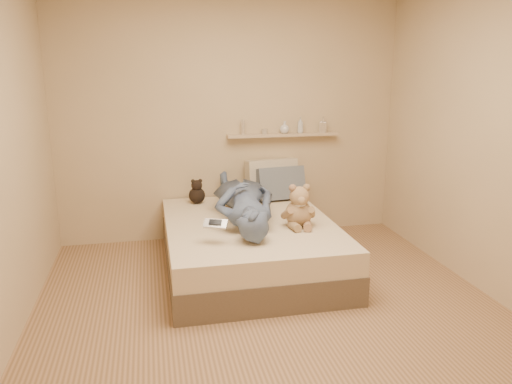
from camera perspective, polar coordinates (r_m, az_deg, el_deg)
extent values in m
plane|color=#9E7551|center=(3.86, 2.09, -14.00)|extent=(3.80, 3.80, 0.00)
plane|color=tan|center=(5.28, -2.89, 8.61)|extent=(3.60, 0.00, 3.60)
plane|color=tan|center=(1.71, 18.35, -4.72)|extent=(3.60, 0.00, 3.60)
plane|color=tan|center=(4.25, 26.63, 5.66)|extent=(0.00, 3.80, 3.80)
cube|color=brown|center=(4.63, -0.74, -7.26)|extent=(1.50, 1.90, 0.25)
cube|color=beige|center=(4.55, -0.74, -4.63)|extent=(1.48, 1.88, 0.20)
cube|color=silver|center=(3.94, -4.66, -3.64)|extent=(0.20, 0.15, 0.06)
cube|color=black|center=(3.93, -4.69, -3.44)|extent=(0.11, 0.08, 0.03)
sphere|color=#A17858|center=(4.38, 4.88, -2.45)|extent=(0.24, 0.24, 0.24)
sphere|color=tan|center=(4.32, 4.99, -0.51)|extent=(0.17, 0.17, 0.17)
sphere|color=#8F654E|center=(4.28, 4.21, 0.46)|extent=(0.07, 0.07, 0.07)
sphere|color=#8E754E|center=(4.31, 5.81, 0.51)|extent=(0.07, 0.07, 0.07)
sphere|color=#9F7D57|center=(4.25, 5.21, -0.98)|extent=(0.07, 0.07, 0.07)
cylinder|color=#8C6B4A|center=(4.32, 3.58, -2.44)|extent=(0.10, 0.16, 0.13)
cylinder|color=olive|center=(4.37, 6.36, -2.31)|extent=(0.11, 0.16, 0.13)
cylinder|color=#91734D|center=(4.30, 4.43, -3.93)|extent=(0.09, 0.16, 0.08)
cylinder|color=#987151|center=(4.32, 5.89, -3.85)|extent=(0.11, 0.17, 0.08)
cylinder|color=beige|center=(4.33, 4.97, -1.43)|extent=(0.13, 0.13, 0.02)
sphere|color=black|center=(5.12, -6.77, -0.38)|extent=(0.17, 0.17, 0.17)
sphere|color=black|center=(5.09, -6.79, 0.75)|extent=(0.11, 0.11, 0.11)
sphere|color=black|center=(5.08, -7.22, 1.24)|extent=(0.04, 0.04, 0.04)
sphere|color=black|center=(5.08, -6.39, 1.28)|extent=(0.04, 0.04, 0.04)
cube|color=#C1B398|center=(5.33, 1.79, 1.59)|extent=(0.57, 0.28, 0.41)
cube|color=slate|center=(5.22, 2.84, 0.97)|extent=(0.52, 0.29, 0.37)
imported|color=#4B5C76|center=(4.56, -1.46, -0.88)|extent=(0.68, 1.56, 0.36)
cube|color=tan|center=(5.36, 3.09, 6.54)|extent=(1.20, 0.12, 0.03)
cylinder|color=white|center=(5.25, -1.48, 7.43)|extent=(0.04, 0.04, 0.16)
cylinder|color=#ABA293|center=(5.31, 0.99, 6.93)|extent=(0.07, 0.07, 0.05)
imported|color=silver|center=(5.35, 3.28, 7.40)|extent=(0.11, 0.11, 0.13)
imported|color=silver|center=(5.40, 5.10, 7.64)|extent=(0.09, 0.09, 0.17)
imported|color=white|center=(5.48, 7.69, 7.66)|extent=(0.11, 0.11, 0.17)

